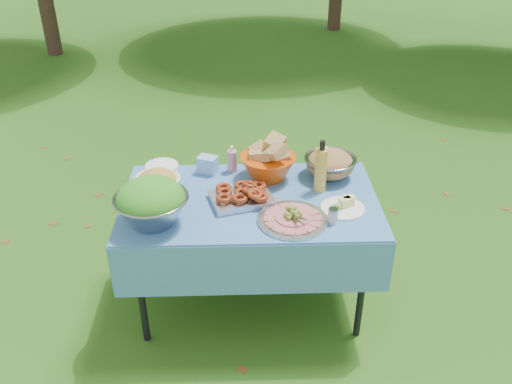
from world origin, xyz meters
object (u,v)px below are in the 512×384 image
(picnic_table, at_px, (251,252))
(salad_bowl, at_px, (151,202))
(oil_bottle, at_px, (321,166))
(pasta_bowl_steel, at_px, (330,163))
(charcuterie_platter, at_px, (293,214))
(plate_stack, at_px, (162,170))
(bread_bowl, at_px, (268,161))

(picnic_table, relative_size, salad_bowl, 3.73)
(salad_bowl, distance_m, oil_bottle, 0.98)
(pasta_bowl_steel, relative_size, oil_bottle, 0.99)
(picnic_table, relative_size, charcuterie_platter, 3.83)
(oil_bottle, bearing_deg, salad_bowl, -161.39)
(plate_stack, height_order, charcuterie_platter, charcuterie_platter)
(picnic_table, distance_m, charcuterie_platter, 0.53)
(salad_bowl, height_order, oil_bottle, oil_bottle)
(plate_stack, bearing_deg, oil_bottle, -13.18)
(picnic_table, xyz_separation_m, plate_stack, (-0.54, 0.31, 0.41))
(oil_bottle, bearing_deg, picnic_table, -167.60)
(bread_bowl, height_order, charcuterie_platter, bread_bowl)
(picnic_table, relative_size, plate_stack, 7.20)
(salad_bowl, distance_m, bread_bowl, 0.80)
(bread_bowl, bearing_deg, salad_bowl, -143.21)
(bread_bowl, bearing_deg, charcuterie_platter, -77.42)
(picnic_table, bearing_deg, pasta_bowl_steel, 27.98)
(plate_stack, bearing_deg, picnic_table, -30.14)
(plate_stack, height_order, pasta_bowl_steel, pasta_bowl_steel)
(bread_bowl, bearing_deg, oil_bottle, -28.73)
(plate_stack, height_order, bread_bowl, bread_bowl)
(picnic_table, bearing_deg, salad_bowl, -156.82)
(salad_bowl, height_order, pasta_bowl_steel, salad_bowl)
(plate_stack, xyz_separation_m, oil_bottle, (0.95, -0.22, 0.13))
(pasta_bowl_steel, distance_m, oil_bottle, 0.21)
(plate_stack, xyz_separation_m, bread_bowl, (0.65, -0.06, 0.08))
(bread_bowl, distance_m, oil_bottle, 0.34)
(charcuterie_platter, bearing_deg, bread_bowl, 102.58)
(salad_bowl, relative_size, bread_bowl, 1.17)
(picnic_table, bearing_deg, charcuterie_platter, -46.07)
(bread_bowl, relative_size, oil_bottle, 1.05)
(charcuterie_platter, bearing_deg, oil_bottle, 59.50)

